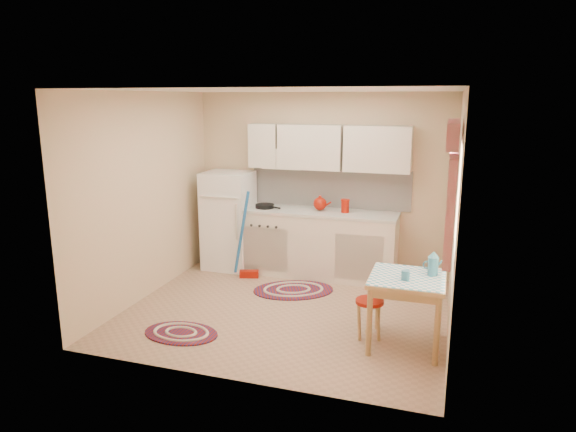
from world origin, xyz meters
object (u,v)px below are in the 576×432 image
at_px(stool, 369,319).
at_px(table, 406,312).
at_px(fridge, 229,220).
at_px(base_cabinets, 314,244).

bearing_deg(stool, table, -8.49).
distance_m(fridge, table, 3.20).
xyz_separation_m(table, stool, (-0.36, 0.05, -0.15)).
height_order(table, stool, table).
bearing_deg(base_cabinets, table, -51.73).
height_order(fridge, table, fridge).
relative_size(table, stool, 1.71).
height_order(fridge, base_cabinets, fridge).
distance_m(base_cabinets, stool, 2.03).
height_order(fridge, stool, fridge).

